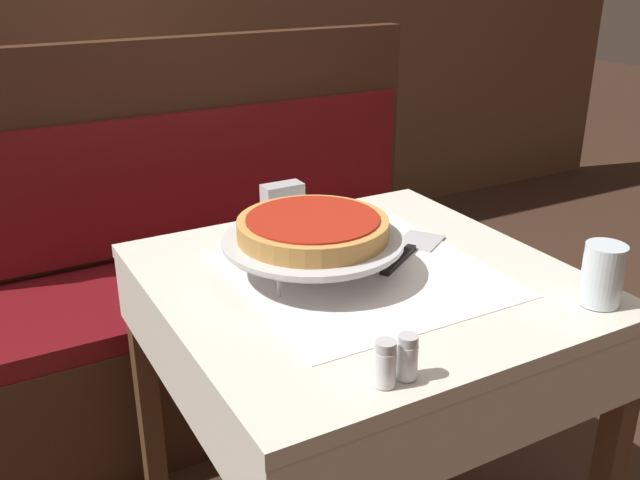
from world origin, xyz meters
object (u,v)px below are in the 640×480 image
at_px(booth_bench, 223,303).
at_px(condiment_caddy, 166,106).
at_px(dining_table_front, 361,320).
at_px(napkin_holder, 282,202).
at_px(pizza_server, 409,250).
at_px(deep_dish_pizza, 313,228).
at_px(pepper_shaker, 407,357).
at_px(water_glass_near, 602,274).
at_px(salt_shaker, 385,364).
at_px(dining_table_rear, 154,149).
at_px(pizza_pan_stand, 313,242).

height_order(booth_bench, condiment_caddy, booth_bench).
xyz_separation_m(dining_table_front, napkin_holder, (-0.00, 0.37, 0.15)).
bearing_deg(booth_bench, dining_table_front, -89.04).
relative_size(pizza_server, napkin_holder, 2.46).
bearing_deg(deep_dish_pizza, condiment_caddy, 83.38).
height_order(dining_table_front, pepper_shaker, pepper_shaker).
bearing_deg(water_glass_near, salt_shaker, -176.59).
bearing_deg(booth_bench, deep_dish_pizza, -95.57).
bearing_deg(dining_table_rear, pepper_shaker, -95.15).
bearing_deg(water_glass_near, pizza_server, 114.64).
height_order(dining_table_front, condiment_caddy, condiment_caddy).
bearing_deg(condiment_caddy, pizza_pan_stand, -96.62).
xyz_separation_m(deep_dish_pizza, pizza_server, (0.24, -0.01, -0.10)).
bearing_deg(booth_bench, pizza_pan_stand, -95.57).
bearing_deg(deep_dish_pizza, salt_shaker, -103.32).
bearing_deg(condiment_caddy, pepper_shaker, -96.86).
bearing_deg(pizza_pan_stand, napkin_holder, 75.23).
relative_size(dining_table_rear, pizza_server, 3.08).
bearing_deg(water_glass_near, napkin_holder, 115.29).
distance_m(dining_table_rear, deep_dish_pizza, 1.57).
xyz_separation_m(pizza_pan_stand, condiment_caddy, (0.18, 1.52, -0.02)).
bearing_deg(dining_table_front, pizza_pan_stand, 146.93).
bearing_deg(water_glass_near, booth_bench, 106.85).
height_order(booth_bench, salt_shaker, booth_bench).
height_order(water_glass_near, condiment_caddy, condiment_caddy).
bearing_deg(booth_bench, condiment_caddy, 82.40).
height_order(dining_table_front, booth_bench, booth_bench).
bearing_deg(pepper_shaker, dining_table_front, 68.39).
bearing_deg(condiment_caddy, booth_bench, -97.60).
relative_size(dining_table_front, booth_bench, 0.54).
bearing_deg(pizza_pan_stand, condiment_caddy, 83.38).
xyz_separation_m(pizza_server, water_glass_near, (0.17, -0.37, 0.06)).
xyz_separation_m(dining_table_rear, pepper_shaker, (-0.18, -1.96, 0.16)).
bearing_deg(pizza_pan_stand, pizza_server, -1.85).
bearing_deg(deep_dish_pizza, napkin_holder, 75.23).
bearing_deg(pepper_shaker, water_glass_near, 3.72).
bearing_deg(pepper_shaker, pizza_server, 53.83).
bearing_deg(booth_bench, napkin_holder, -88.55).
xyz_separation_m(pizza_server, napkin_holder, (-0.16, 0.32, 0.04)).
height_order(pepper_shaker, condiment_caddy, condiment_caddy).
xyz_separation_m(pizza_pan_stand, pepper_shaker, (-0.06, -0.41, -0.03)).
xyz_separation_m(booth_bench, napkin_holder, (0.01, -0.42, 0.47)).
relative_size(booth_bench, pizza_pan_stand, 4.10).
distance_m(booth_bench, deep_dish_pizza, 0.91).
distance_m(salt_shaker, pepper_shaker, 0.04).
xyz_separation_m(dining_table_front, pizza_pan_stand, (-0.08, 0.06, 0.18)).
height_order(napkin_holder, condiment_caddy, condiment_caddy).
height_order(dining_table_front, deep_dish_pizza, deep_dish_pizza).
distance_m(deep_dish_pizza, napkin_holder, 0.33).
distance_m(pizza_pan_stand, deep_dish_pizza, 0.03).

